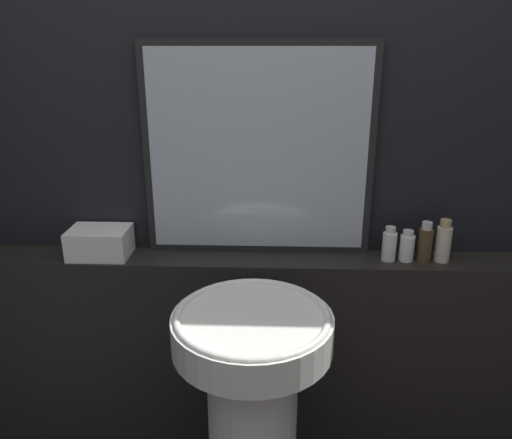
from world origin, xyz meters
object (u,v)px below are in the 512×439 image
at_px(conditioner_bottle, 407,247).
at_px(pedestal_sink, 253,409).
at_px(shampoo_bottle, 389,245).
at_px(towel_stack, 100,242).
at_px(lotion_bottle, 425,243).
at_px(mirror, 258,152).
at_px(body_wash_bottle, 443,242).

bearing_deg(conditioner_bottle, pedestal_sink, -144.84).
relative_size(pedestal_sink, shampoo_bottle, 6.90).
distance_m(towel_stack, conditioner_bottle, 1.11).
bearing_deg(conditioner_bottle, towel_stack, 180.00).
bearing_deg(lotion_bottle, pedestal_sink, -147.76).
bearing_deg(towel_stack, pedestal_sink, -33.36).
height_order(mirror, body_wash_bottle, mirror).
bearing_deg(shampoo_bottle, lotion_bottle, -0.00).
relative_size(pedestal_sink, towel_stack, 4.06).
distance_m(mirror, lotion_bottle, 0.68).
distance_m(pedestal_sink, body_wash_bottle, 0.88).
xyz_separation_m(mirror, lotion_bottle, (0.60, -0.07, -0.31)).
bearing_deg(pedestal_sink, mirror, 89.73).
distance_m(mirror, conditioner_bottle, 0.63).
bearing_deg(mirror, pedestal_sink, -90.27).
bearing_deg(mirror, conditioner_bottle, -7.09).
distance_m(mirror, towel_stack, 0.67).
bearing_deg(lotion_bottle, shampoo_bottle, 180.00).
distance_m(conditioner_bottle, body_wash_bottle, 0.13).
distance_m(pedestal_sink, towel_stack, 0.80).
height_order(towel_stack, body_wash_bottle, body_wash_bottle).
xyz_separation_m(towel_stack, lotion_bottle, (1.18, 0.00, 0.02)).
height_order(lotion_bottle, body_wash_bottle, body_wash_bottle).
bearing_deg(body_wash_bottle, towel_stack, 180.00).
relative_size(lotion_bottle, body_wash_bottle, 0.94).
height_order(mirror, lotion_bottle, mirror).
distance_m(mirror, shampoo_bottle, 0.57).
height_order(shampoo_bottle, body_wash_bottle, body_wash_bottle).
xyz_separation_m(shampoo_bottle, body_wash_bottle, (0.19, -0.00, 0.01)).
xyz_separation_m(lotion_bottle, body_wash_bottle, (0.06, -0.00, 0.00)).
height_order(conditioner_bottle, lotion_bottle, lotion_bottle).
height_order(shampoo_bottle, conditioner_bottle, shampoo_bottle).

